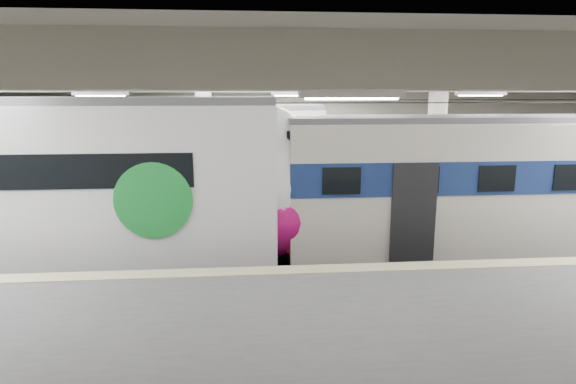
{
  "coord_description": "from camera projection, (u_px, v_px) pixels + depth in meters",
  "views": [
    {
      "loc": [
        -1.59,
        -13.33,
        4.97
      ],
      "look_at": [
        -0.37,
        1.0,
        2.0
      ],
      "focal_mm": 30.0,
      "sensor_mm": 36.0,
      "label": 1
    }
  ],
  "objects": [
    {
      "name": "station_hall",
      "position": [
        313.0,
        165.0,
        11.79
      ],
      "size": [
        36.0,
        24.0,
        5.75
      ],
      "color": "black",
      "rests_on": "ground"
    },
    {
      "name": "modern_emu",
      "position": [
        70.0,
        189.0,
        13.13
      ],
      "size": [
        15.3,
        3.16,
        4.86
      ],
      "color": "white",
      "rests_on": "ground"
    },
    {
      "name": "older_rer",
      "position": [
        503.0,
        186.0,
        14.18
      ],
      "size": [
        13.07,
        2.89,
        4.33
      ],
      "color": "beige",
      "rests_on": "ground"
    },
    {
      "name": "far_train",
      "position": [
        138.0,
        162.0,
        18.55
      ],
      "size": [
        14.22,
        3.01,
        4.52
      ],
      "rotation": [
        0.0,
        0.0,
        -0.01
      ],
      "color": "white",
      "rests_on": "ground"
    }
  ]
}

